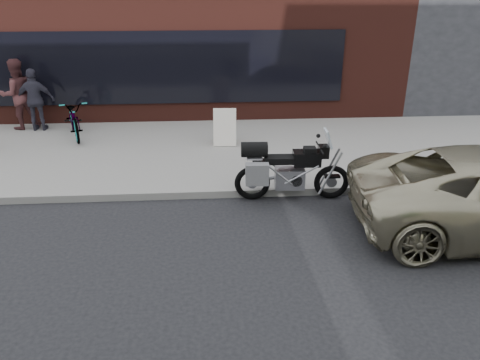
{
  "coord_description": "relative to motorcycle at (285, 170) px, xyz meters",
  "views": [
    {
      "loc": [
        -0.84,
        -4.36,
        4.02
      ],
      "look_at": [
        -0.35,
        2.93,
        0.85
      ],
      "focal_mm": 35.0,
      "sensor_mm": 36.0,
      "label": 1
    }
  ],
  "objects": [
    {
      "name": "ground",
      "position": [
        -0.59,
        -3.88,
        -0.61
      ],
      "size": [
        120.0,
        120.0,
        0.0
      ],
      "primitive_type": "plane",
      "color": "black",
      "rests_on": "ground"
    },
    {
      "name": "near_sidewalk",
      "position": [
        -0.59,
        3.12,
        -0.54
      ],
      "size": [
        44.0,
        6.0,
        0.15
      ],
      "primitive_type": "cube",
      "color": "gray",
      "rests_on": "ground"
    },
    {
      "name": "storefront",
      "position": [
        -2.59,
        10.1,
        1.64
      ],
      "size": [
        14.0,
        10.07,
        4.5
      ],
      "color": "#4D2019",
      "rests_on": "ground"
    },
    {
      "name": "motorcycle",
      "position": [
        0.0,
        0.0,
        0.0
      ],
      "size": [
        2.25,
        0.73,
        1.42
      ],
      "rotation": [
        0.0,
        0.0,
        -0.03
      ],
      "color": "black",
      "rests_on": "ground"
    },
    {
      "name": "bicycle_front",
      "position": [
        -4.96,
        3.87,
        0.04
      ],
      "size": [
        1.27,
        2.03,
        1.01
      ],
      "primitive_type": "imported",
      "rotation": [
        0.0,
        0.0,
        0.34
      ],
      "color": "gray",
      "rests_on": "near_sidewalk"
    },
    {
      "name": "sandwich_sign",
      "position": [
        -1.04,
        3.03,
        -0.01
      ],
      "size": [
        0.59,
        0.55,
        0.91
      ],
      "rotation": [
        0.0,
        0.0,
        -0.06
      ],
      "color": "white",
      "rests_on": "near_sidewalk"
    },
    {
      "name": "cafe_patron_left",
      "position": [
        -6.61,
        4.72,
        0.49
      ],
      "size": [
        1.17,
        1.1,
        1.9
      ],
      "primitive_type": "imported",
      "rotation": [
        0.0,
        0.0,
        3.71
      ],
      "color": "#552D2E",
      "rests_on": "near_sidewalk"
    },
    {
      "name": "cafe_patron_right",
      "position": [
        -6.09,
        4.51,
        0.37
      ],
      "size": [
        0.99,
        0.44,
        1.68
      ],
      "primitive_type": "imported",
      "rotation": [
        0.0,
        0.0,
        3.17
      ],
      "color": "#333240",
      "rests_on": "near_sidewalk"
    }
  ]
}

